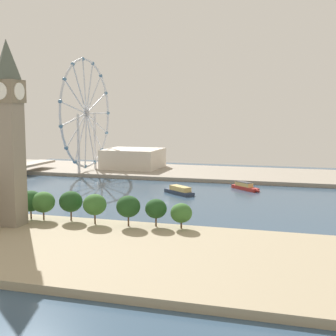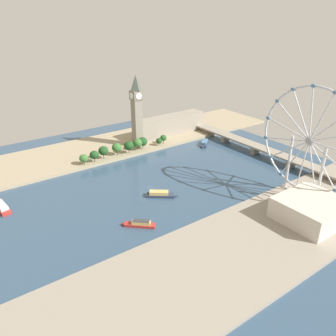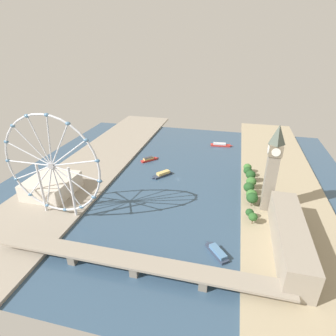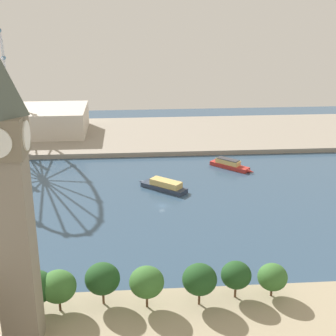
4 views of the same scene
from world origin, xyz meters
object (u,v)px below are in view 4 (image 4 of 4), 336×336
object	(u,v)px
clock_tower	(9,200)
tour_boat_1	(164,186)
riverside_hall	(51,120)
tour_boat_3	(230,165)

from	to	relation	value
clock_tower	tour_boat_1	size ratio (longest dim) A/B	3.27
clock_tower	riverside_hall	distance (m)	231.78
riverside_hall	tour_boat_1	world-z (taller)	riverside_hall
riverside_hall	tour_boat_3	distance (m)	138.92
riverside_hall	tour_boat_3	size ratio (longest dim) A/B	2.11
riverside_hall	tour_boat_1	xyz separation A→B (m)	(-106.72, -74.32, -9.60)
clock_tower	tour_boat_3	distance (m)	182.67
tour_boat_1	tour_boat_3	distance (m)	51.52
clock_tower	tour_boat_3	size ratio (longest dim) A/B	3.64
tour_boat_1	riverside_hall	bearing A→B (deg)	-16.43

